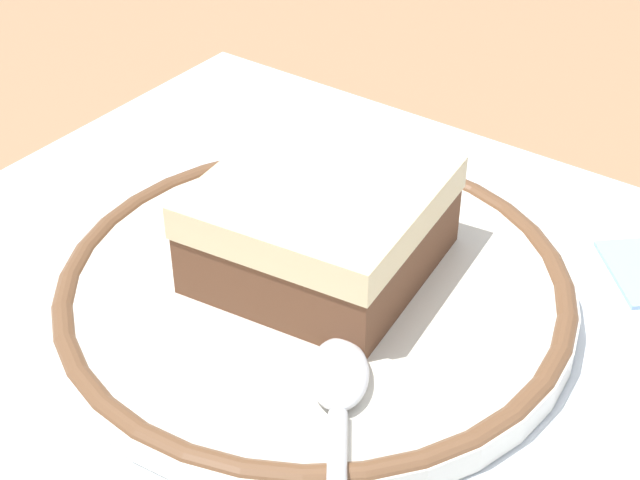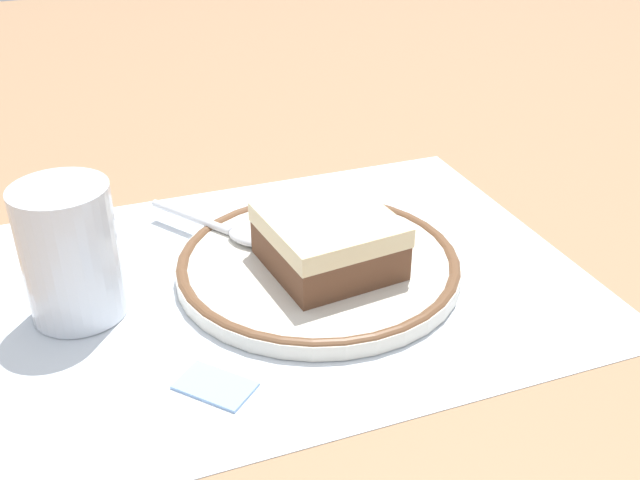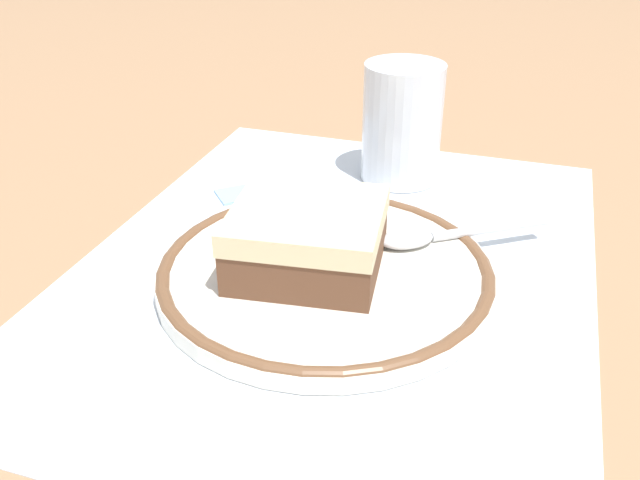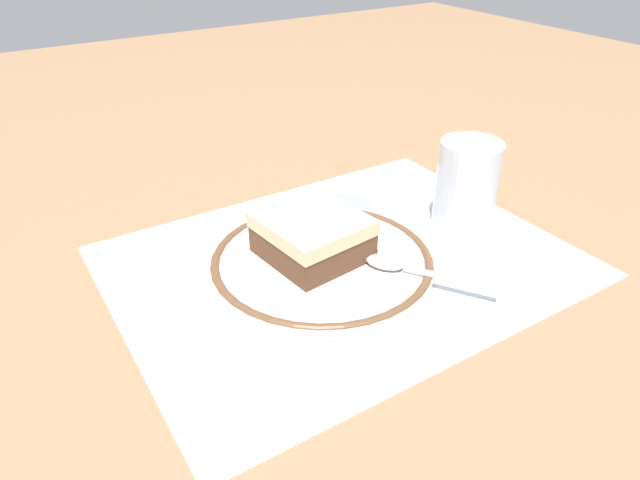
# 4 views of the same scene
# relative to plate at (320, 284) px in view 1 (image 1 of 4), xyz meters

# --- Properties ---
(ground_plane) EXTENTS (2.40, 2.40, 0.00)m
(ground_plane) POSITION_rel_plate_xyz_m (-0.03, 0.00, -0.01)
(ground_plane) COLOR #9E7551
(placemat) EXTENTS (0.46, 0.36, 0.00)m
(placemat) POSITION_rel_plate_xyz_m (-0.03, 0.00, -0.01)
(placemat) COLOR silver
(placemat) RESTS_ON ground_plane
(plate) EXTENTS (0.23, 0.23, 0.01)m
(plate) POSITION_rel_plate_xyz_m (0.00, 0.00, 0.00)
(plate) COLOR silver
(plate) RESTS_ON placemat
(cake_slice) EXTENTS (0.10, 0.11, 0.04)m
(cake_slice) POSITION_rel_plate_xyz_m (0.00, -0.01, 0.03)
(cake_slice) COLOR brown
(cake_slice) RESTS_ON plate
(spoon) EXTENTS (0.09, 0.12, 0.01)m
(spoon) POSITION_rel_plate_xyz_m (-0.06, 0.07, 0.01)
(spoon) COLOR silver
(spoon) RESTS_ON plate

